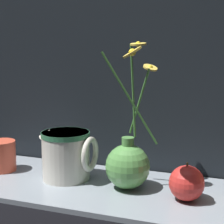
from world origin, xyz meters
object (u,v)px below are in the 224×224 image
Objects in this scene: ceramic_pitcher at (67,153)px; orange_fruit at (187,183)px; yellow_mug at (1,156)px; vase_with_flowers at (128,163)px.

ceramic_pitcher reaches higher than orange_fruit.
orange_fruit is (0.51, -0.03, -0.00)m from yellow_mug.
ceramic_pitcher reaches higher than yellow_mug.
orange_fruit is at bearing -6.18° from ceramic_pitcher.
orange_fruit is at bearing -9.26° from vase_with_flowers.
yellow_mug is 0.58× the size of ceramic_pitcher.
orange_fruit is at bearing -3.45° from yellow_mug.
ceramic_pitcher is (0.20, 0.00, 0.03)m from yellow_mug.
vase_with_flowers is 4.01× the size of orange_fruit.
ceramic_pitcher is 1.71× the size of orange_fruit.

